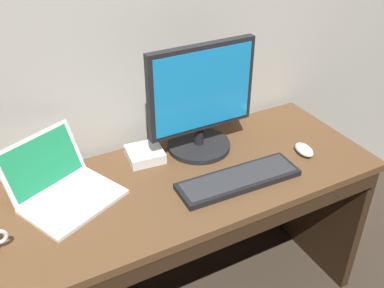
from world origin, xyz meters
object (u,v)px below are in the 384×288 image
laptop_white (62,187)px  computer_mouse (304,150)px  external_drive_box (145,154)px  external_monitor (201,102)px  wired_keyboard (239,179)px

laptop_white → computer_mouse: 0.95m
laptop_white → external_drive_box: bearing=14.1°
computer_mouse → external_drive_box: (-0.58, 0.27, 0.00)m
laptop_white → external_drive_box: laptop_white is taller
external_monitor → computer_mouse: size_ratio=4.44×
external_monitor → external_drive_box: size_ratio=3.27×
external_monitor → wired_keyboard: 0.33m
external_monitor → wired_keyboard: external_monitor is taller
laptop_white → wired_keyboard: (0.59, -0.22, -0.03)m
external_monitor → wired_keyboard: size_ratio=0.96×
computer_mouse → external_drive_box: external_drive_box is taller
laptop_white → wired_keyboard: size_ratio=0.87×
external_drive_box → laptop_white: bearing=-165.9°
laptop_white → computer_mouse: laptop_white is taller
wired_keyboard → computer_mouse: size_ratio=4.64×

